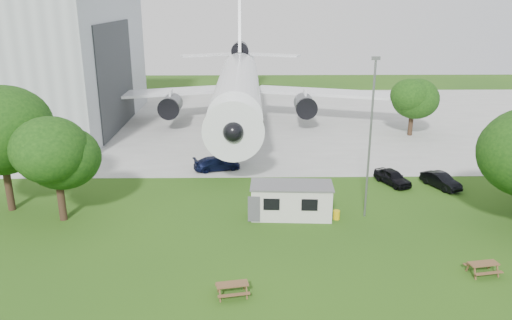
{
  "coord_description": "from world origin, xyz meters",
  "views": [
    {
      "loc": [
        -0.72,
        -28.82,
        16.0
      ],
      "look_at": [
        -0.13,
        8.0,
        4.0
      ],
      "focal_mm": 35.0,
      "sensor_mm": 36.0,
      "label": 1
    }
  ],
  "objects_px": {
    "site_cabin": "(292,200)",
    "picnic_west": "(232,295)",
    "airliner": "(238,85)",
    "picnic_east": "(482,274)"
  },
  "relations": [
    {
      "from": "picnic_east",
      "to": "site_cabin",
      "type": "bearing_deg",
      "value": 132.09
    },
    {
      "from": "picnic_west",
      "to": "picnic_east",
      "type": "xyz_separation_m",
      "value": [
        15.12,
        2.04,
        0.0
      ]
    },
    {
      "from": "site_cabin",
      "to": "picnic_west",
      "type": "distance_m",
      "value": 11.56
    },
    {
      "from": "airliner",
      "to": "site_cabin",
      "type": "height_order",
      "value": "airliner"
    },
    {
      "from": "airliner",
      "to": "site_cabin",
      "type": "xyz_separation_m",
      "value": [
        4.55,
        -29.58,
        -3.96
      ]
    },
    {
      "from": "picnic_east",
      "to": "airliner",
      "type": "bearing_deg",
      "value": 102.49
    },
    {
      "from": "airliner",
      "to": "picnic_west",
      "type": "bearing_deg",
      "value": -89.51
    },
    {
      "from": "site_cabin",
      "to": "picnic_west",
      "type": "xyz_separation_m",
      "value": [
        -4.21,
        -10.69,
        -1.31
      ]
    },
    {
      "from": "airliner",
      "to": "site_cabin",
      "type": "relative_size",
      "value": 7.0
    },
    {
      "from": "airliner",
      "to": "site_cabin",
      "type": "distance_m",
      "value": 30.19
    }
  ]
}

